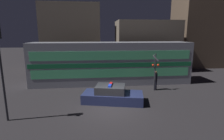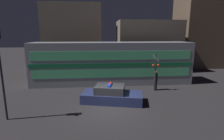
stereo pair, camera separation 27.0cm
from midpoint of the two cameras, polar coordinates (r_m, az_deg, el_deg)
The scene contains 8 objects.
ground_plane at distance 12.17m, azimuth -1.30°, elevation -12.54°, with size 120.00×120.00×0.00m, color #262326.
train at distance 17.97m, azimuth -0.61°, elevation 2.36°, with size 15.91×2.97×4.20m.
police_car at distance 13.14m, azimuth -0.54°, elevation -8.23°, with size 4.72×2.76×1.40m.
pedestrian at distance 16.31m, azimuth 13.59°, elevation -3.23°, with size 0.29×0.29×1.74m.
crossing_signal_near at distance 15.80m, azimuth 13.43°, elevation 0.22°, with size 0.67×0.27×3.34m.
building_left at distance 26.61m, azimuth -13.10°, elevation 10.30°, with size 7.89×5.73×9.06m.
building_center at distance 24.42m, azimuth 10.98°, elevation 7.58°, with size 8.26×4.10×6.73m.
building_right at distance 32.08m, azimuth 28.86°, elevation 10.68°, with size 10.51×5.58×10.54m.
Camera 1 is at (-1.07, -11.06, 4.96)m, focal length 28.00 mm.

